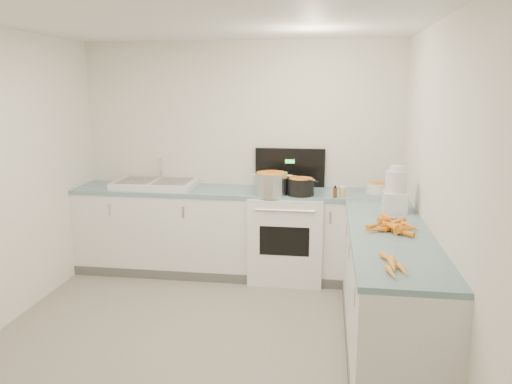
# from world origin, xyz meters

# --- Properties ---
(floor) EXTENTS (3.50, 4.00, 0.00)m
(floor) POSITION_xyz_m (0.00, 0.00, 0.00)
(floor) COLOR gray
(floor) RESTS_ON ground
(ceiling) EXTENTS (3.50, 4.00, 0.00)m
(ceiling) POSITION_xyz_m (0.00, 0.00, 2.50)
(ceiling) COLOR white
(ceiling) RESTS_ON ground
(wall_back) EXTENTS (3.50, 0.00, 2.50)m
(wall_back) POSITION_xyz_m (0.00, 2.00, 1.25)
(wall_back) COLOR white
(wall_back) RESTS_ON ground
(wall_front) EXTENTS (3.50, 0.00, 2.50)m
(wall_front) POSITION_xyz_m (0.00, -2.00, 1.25)
(wall_front) COLOR white
(wall_front) RESTS_ON ground
(wall_right) EXTENTS (0.00, 4.00, 2.50)m
(wall_right) POSITION_xyz_m (1.75, 0.00, 1.25)
(wall_right) COLOR white
(wall_right) RESTS_ON ground
(counter_back) EXTENTS (3.50, 0.62, 0.94)m
(counter_back) POSITION_xyz_m (0.00, 1.70, 0.47)
(counter_back) COLOR white
(counter_back) RESTS_ON ground
(counter_right) EXTENTS (0.62, 2.20, 0.94)m
(counter_right) POSITION_xyz_m (1.45, 0.30, 0.47)
(counter_right) COLOR white
(counter_right) RESTS_ON ground
(stove) EXTENTS (0.76, 0.65, 1.36)m
(stove) POSITION_xyz_m (0.55, 1.69, 0.47)
(stove) COLOR white
(stove) RESTS_ON ground
(sink) EXTENTS (0.86, 0.52, 0.31)m
(sink) POSITION_xyz_m (-0.90, 1.70, 0.98)
(sink) COLOR white
(sink) RESTS_ON counter_back
(steel_pot) EXTENTS (0.42, 0.42, 0.24)m
(steel_pot) POSITION_xyz_m (0.40, 1.52, 1.04)
(steel_pot) COLOR silver
(steel_pot) RESTS_ON stove
(black_pot) EXTENTS (0.36, 0.36, 0.19)m
(black_pot) POSITION_xyz_m (0.69, 1.53, 1.02)
(black_pot) COLOR black
(black_pot) RESTS_ON stove
(wooden_spoon) EXTENTS (0.30, 0.28, 0.02)m
(wooden_spoon) POSITION_xyz_m (0.69, 1.53, 1.12)
(wooden_spoon) COLOR #AD7A47
(wooden_spoon) RESTS_ON black_pot
(mixing_bowl) EXTENTS (0.26, 0.26, 0.10)m
(mixing_bowl) POSITION_xyz_m (1.47, 1.74, 0.99)
(mixing_bowl) COLOR white
(mixing_bowl) RESTS_ON counter_back
(extract_bottle) EXTENTS (0.04, 0.04, 0.10)m
(extract_bottle) POSITION_xyz_m (1.04, 1.46, 0.99)
(extract_bottle) COLOR #593319
(extract_bottle) RESTS_ON counter_back
(spice_jar) EXTENTS (0.05, 0.05, 0.09)m
(spice_jar) POSITION_xyz_m (1.11, 1.51, 0.99)
(spice_jar) COLOR #E5B266
(spice_jar) RESTS_ON counter_back
(food_processor) EXTENTS (0.20, 0.25, 0.40)m
(food_processor) POSITION_xyz_m (1.55, 0.98, 1.11)
(food_processor) COLOR white
(food_processor) RESTS_ON counter_right
(carrot_pile) EXTENTS (0.44, 0.44, 0.09)m
(carrot_pile) POSITION_xyz_m (1.47, 0.36, 0.98)
(carrot_pile) COLOR orange
(carrot_pile) RESTS_ON counter_right
(peeled_carrots) EXTENTS (0.15, 0.42, 0.04)m
(peeled_carrots) POSITION_xyz_m (1.37, -0.48, 0.96)
(peeled_carrots) COLOR orange
(peeled_carrots) RESTS_ON counter_right
(peelings) EXTENTS (0.22, 0.24, 0.01)m
(peelings) POSITION_xyz_m (-1.11, 1.68, 1.02)
(peelings) COLOR tan
(peelings) RESTS_ON sink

